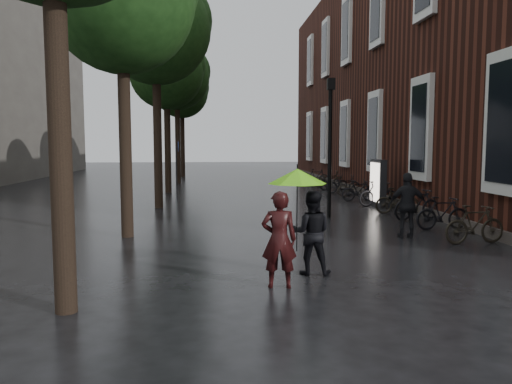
{
  "coord_description": "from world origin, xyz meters",
  "views": [
    {
      "loc": [
        -1.83,
        -6.39,
        2.49
      ],
      "look_at": [
        -0.81,
        5.2,
        1.35
      ],
      "focal_mm": 35.0,
      "sensor_mm": 36.0,
      "label": 1
    }
  ],
  "objects": [
    {
      "name": "cycle_sign",
      "position": [
        -3.45,
        17.03,
        1.7
      ],
      "size": [
        0.14,
        0.47,
        2.57
      ],
      "rotation": [
        0.0,
        0.0,
        0.05
      ],
      "color": "#262628",
      "rests_on": "ground"
    },
    {
      "name": "lime_umbrella",
      "position": [
        -0.31,
        2.43,
        1.9
      ],
      "size": [
        1.07,
        1.07,
        1.58
      ],
      "rotation": [
        0.0,
        0.0,
        0.11
      ],
      "color": "black",
      "rests_on": "ground"
    },
    {
      "name": "parked_bicycles",
      "position": [
        4.66,
        14.58,
        0.47
      ],
      "size": [
        2.06,
        18.43,
        1.03
      ],
      "color": "black",
      "rests_on": "ground"
    },
    {
      "name": "pedestrian_walking",
      "position": [
        3.27,
        6.19,
        0.86
      ],
      "size": [
        1.06,
        0.55,
        1.73
      ],
      "primitive_type": "imported",
      "rotation": [
        0.0,
        0.0,
        3.01
      ],
      "color": "black",
      "rests_on": "ground"
    },
    {
      "name": "ground",
      "position": [
        0.0,
        0.0,
        0.0
      ],
      "size": [
        120.0,
        120.0,
        0.0
      ],
      "primitive_type": "plane",
      "color": "black"
    },
    {
      "name": "person_burgundy",
      "position": [
        -0.7,
        1.99,
        0.84
      ],
      "size": [
        0.64,
        0.45,
        1.68
      ],
      "primitive_type": "imported",
      "rotation": [
        0.0,
        0.0,
        3.07
      ],
      "color": "black",
      "rests_on": "ground"
    },
    {
      "name": "ad_lightbox",
      "position": [
        4.62,
        12.55,
        0.93
      ],
      "size": [
        0.28,
        1.23,
        1.85
      ],
      "rotation": [
        0.0,
        0.0,
        -0.01
      ],
      "color": "black",
      "rests_on": "ground"
    },
    {
      "name": "lamp_post",
      "position": [
        2.07,
        9.93,
        2.8
      ],
      "size": [
        0.24,
        0.24,
        4.61
      ],
      "rotation": [
        0.0,
        0.0,
        0.22
      ],
      "color": "black",
      "rests_on": "ground"
    },
    {
      "name": "street_trees",
      "position": [
        -3.99,
        15.91,
        6.34
      ],
      "size": [
        4.33,
        34.03,
        8.91
      ],
      "color": "black",
      "rests_on": "ground"
    },
    {
      "name": "brick_building",
      "position": [
        10.47,
        19.46,
        5.99
      ],
      "size": [
        10.2,
        33.2,
        12.0
      ],
      "color": "#38160F",
      "rests_on": "ground"
    },
    {
      "name": "person_black",
      "position": [
        0.03,
        2.83,
        0.8
      ],
      "size": [
        0.88,
        0.75,
        1.6
      ],
      "primitive_type": "imported",
      "rotation": [
        0.0,
        0.0,
        2.94
      ],
      "color": "black",
      "rests_on": "ground"
    }
  ]
}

